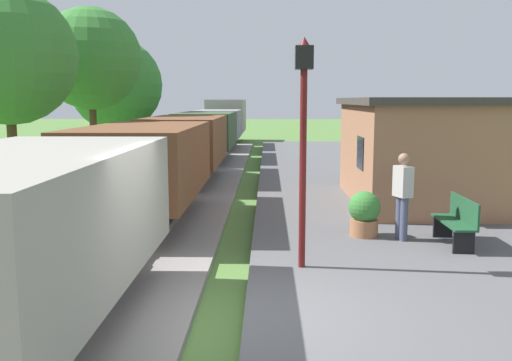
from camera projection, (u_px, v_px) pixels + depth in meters
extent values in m
plane|color=#517A38|center=(229.00, 332.00, 7.23)|extent=(160.00, 160.00, 0.00)
cube|color=#565659|center=(478.00, 324.00, 7.14)|extent=(6.00, 60.00, 0.25)
cube|color=gray|center=(45.00, 326.00, 7.27)|extent=(3.80, 60.00, 0.12)
cube|color=slate|center=(100.00, 316.00, 7.23)|extent=(0.07, 60.00, 0.14)
cube|color=gray|center=(19.00, 221.00, 6.49)|extent=(2.50, 5.60, 1.60)
cube|color=black|center=(22.00, 275.00, 6.59)|extent=(2.10, 5.15, 0.50)
cylinder|color=black|center=(75.00, 254.00, 8.40)|extent=(1.56, 0.84, 0.84)
cylinder|color=black|center=(98.00, 221.00, 9.51)|extent=(0.20, 0.30, 0.20)
cube|color=brown|center=(144.00, 160.00, 13.02)|extent=(2.50, 5.60, 1.60)
cube|color=black|center=(145.00, 188.00, 13.12)|extent=(2.10, 5.15, 0.50)
cylinder|color=black|center=(160.00, 186.00, 14.93)|extent=(1.56, 0.84, 0.84)
cylinder|color=black|center=(126.00, 213.00, 11.38)|extent=(1.56, 0.84, 0.84)
cylinder|color=black|center=(167.00, 172.00, 16.04)|extent=(0.20, 0.30, 0.20)
cylinder|color=black|center=(109.00, 213.00, 10.20)|extent=(0.20, 0.30, 0.20)
cube|color=brown|center=(185.00, 140.00, 19.55)|extent=(2.50, 5.60, 1.60)
cube|color=black|center=(186.00, 158.00, 19.65)|extent=(2.10, 5.15, 0.50)
cylinder|color=black|center=(193.00, 160.00, 21.46)|extent=(1.56, 0.84, 0.84)
cylinder|color=black|center=(178.00, 172.00, 17.91)|extent=(1.56, 0.84, 0.84)
cylinder|color=black|center=(196.00, 151.00, 22.57)|extent=(0.20, 0.30, 0.20)
cylinder|color=black|center=(171.00, 169.00, 16.73)|extent=(0.20, 0.30, 0.20)
cube|color=#384C33|center=(206.00, 130.00, 26.08)|extent=(2.50, 5.60, 1.60)
cube|color=black|center=(206.00, 144.00, 26.18)|extent=(2.10, 5.15, 0.50)
cylinder|color=black|center=(210.00, 146.00, 27.99)|extent=(1.56, 0.84, 0.84)
cylinder|color=black|center=(202.00, 153.00, 24.44)|extent=(1.56, 0.84, 0.84)
cylinder|color=black|center=(212.00, 139.00, 29.10)|extent=(0.20, 0.30, 0.20)
cylinder|color=black|center=(198.00, 149.00, 23.26)|extent=(0.20, 0.30, 0.20)
cube|color=gray|center=(218.00, 124.00, 32.61)|extent=(2.50, 5.60, 1.60)
cube|color=black|center=(219.00, 135.00, 32.71)|extent=(2.10, 5.15, 0.50)
cylinder|color=black|center=(221.00, 137.00, 34.52)|extent=(1.56, 0.84, 0.84)
cylinder|color=black|center=(216.00, 141.00, 30.97)|extent=(1.56, 0.84, 0.84)
cylinder|color=black|center=(223.00, 132.00, 35.63)|extent=(0.20, 0.30, 0.20)
cylinder|color=black|center=(214.00, 138.00, 29.79)|extent=(0.20, 0.30, 0.20)
cube|color=gray|center=(227.00, 115.00, 39.10)|extent=(2.50, 5.60, 2.20)
cube|color=black|center=(227.00, 129.00, 39.24)|extent=(2.10, 5.15, 0.50)
cylinder|color=black|center=(229.00, 131.00, 41.05)|extent=(1.56, 0.84, 0.84)
cylinder|color=black|center=(225.00, 134.00, 37.50)|extent=(1.56, 0.84, 0.84)
cylinder|color=black|center=(230.00, 127.00, 42.16)|extent=(0.20, 0.30, 0.20)
cylinder|color=black|center=(223.00, 131.00, 36.32)|extent=(0.20, 0.30, 0.20)
cube|color=#9E6B4C|center=(414.00, 154.00, 14.84)|extent=(3.20, 5.50, 2.60)
cube|color=#3D3833|center=(416.00, 101.00, 14.64)|extent=(3.50, 5.80, 0.18)
cube|color=black|center=(360.00, 153.00, 13.77)|extent=(0.03, 0.90, 0.80)
cube|color=#1E4C2D|center=(453.00, 222.00, 10.50)|extent=(0.42, 1.50, 0.04)
cube|color=#1E4C2D|center=(464.00, 210.00, 10.46)|extent=(0.04, 1.50, 0.45)
cube|color=black|center=(464.00, 242.00, 9.94)|extent=(0.38, 0.06, 0.42)
cube|color=black|center=(443.00, 227.00, 11.13)|extent=(0.38, 0.06, 0.42)
cylinder|color=#474C66|center=(404.00, 219.00, 10.82)|extent=(0.15, 0.15, 0.86)
cylinder|color=#474C66|center=(399.00, 218.00, 10.97)|extent=(0.15, 0.15, 0.86)
cube|color=#B2ADA8|center=(403.00, 181.00, 10.79)|extent=(0.35, 0.44, 0.60)
sphere|color=#936B51|center=(404.00, 159.00, 10.73)|extent=(0.22, 0.22, 0.22)
cylinder|color=#9E6642|center=(364.00, 228.00, 11.23)|extent=(0.56, 0.56, 0.34)
sphere|color=#387A33|center=(365.00, 207.00, 11.17)|extent=(0.64, 0.64, 0.64)
cylinder|color=#591414|center=(303.00, 171.00, 8.96)|extent=(0.11, 0.11, 3.20)
cube|color=black|center=(304.00, 58.00, 8.70)|extent=(0.28, 0.28, 0.36)
sphere|color=#F2E5BF|center=(304.00, 58.00, 8.70)|extent=(0.20, 0.20, 0.20)
cone|color=#591414|center=(304.00, 42.00, 8.67)|extent=(0.20, 0.20, 0.16)
cylinder|color=#4C3823|center=(13.00, 155.00, 16.40)|extent=(0.28, 0.28, 2.74)
sphere|color=#387A33|center=(7.00, 56.00, 15.99)|extent=(3.97, 3.97, 3.97)
cylinder|color=#4C3823|center=(94.00, 137.00, 21.86)|extent=(0.28, 0.28, 3.07)
sphere|color=#387A33|center=(91.00, 59.00, 21.43)|extent=(3.91, 3.91, 3.91)
cylinder|color=#4C3823|center=(118.00, 139.00, 28.06)|extent=(0.28, 0.28, 1.99)
sphere|color=#387A33|center=(116.00, 85.00, 27.66)|extent=(4.59, 4.59, 4.59)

